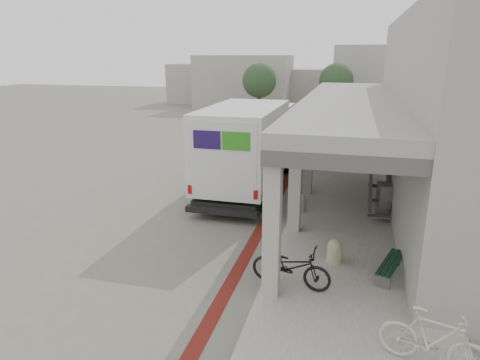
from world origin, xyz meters
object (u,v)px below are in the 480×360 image
(fedex_truck, at_px, (250,144))
(utility_cabinet, at_px, (385,199))
(bicycle_black, at_px, (291,266))
(bicycle_cream, at_px, (434,340))
(bench, at_px, (391,266))

(fedex_truck, height_order, utility_cabinet, fedex_truck)
(bicycle_black, distance_m, bicycle_cream, 3.60)
(utility_cabinet, distance_m, bicycle_cream, 7.85)
(bicycle_black, relative_size, bicycle_cream, 1.03)
(fedex_truck, xyz_separation_m, bicycle_cream, (5.76, -10.07, -1.24))
(bicycle_cream, bearing_deg, fedex_truck, 46.29)
(utility_cabinet, distance_m, bicycle_black, 6.18)
(fedex_truck, xyz_separation_m, bicycle_black, (2.91, -7.87, -1.29))
(fedex_truck, relative_size, bicycle_black, 4.32)
(bench, distance_m, bicycle_cream, 3.37)
(fedex_truck, bearing_deg, bicycle_cream, -59.95)
(bicycle_black, xyz_separation_m, bicycle_cream, (2.85, -2.20, 0.06))
(fedex_truck, relative_size, bicycle_cream, 4.46)
(bicycle_cream, bearing_deg, bench, 24.36)
(bench, bearing_deg, fedex_truck, 146.01)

